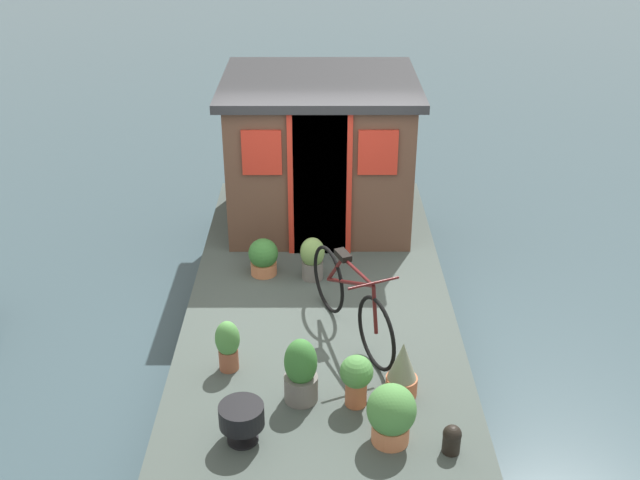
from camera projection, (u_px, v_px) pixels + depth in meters
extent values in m
plane|color=#384C54|center=(320.00, 328.00, 8.40)|extent=(60.00, 60.00, 0.00)
cube|color=#424C47|center=(320.00, 291.00, 8.19)|extent=(5.81, 2.75, 0.06)
cube|color=black|center=(320.00, 311.00, 8.30)|extent=(5.70, 2.70, 0.44)
cube|color=brown|center=(320.00, 155.00, 9.38)|extent=(1.91, 2.13, 1.71)
cube|color=#28282B|center=(320.00, 83.00, 8.97)|extent=(2.11, 2.33, 0.10)
cube|color=#19334C|center=(320.00, 186.00, 8.52)|extent=(0.04, 0.60, 1.70)
cube|color=red|center=(320.00, 182.00, 8.49)|extent=(0.03, 0.72, 1.80)
cube|color=red|center=(378.00, 153.00, 8.34)|extent=(0.03, 0.44, 0.52)
cube|color=red|center=(262.00, 153.00, 8.33)|extent=(0.03, 0.44, 0.52)
torus|color=black|center=(376.00, 333.00, 6.81)|extent=(0.66, 0.31, 0.70)
torus|color=black|center=(328.00, 279.00, 7.67)|extent=(0.66, 0.31, 0.70)
cylinder|color=#4C1414|center=(349.00, 282.00, 7.17)|extent=(0.91, 0.42, 0.48)
cylinder|color=#4C1414|center=(358.00, 271.00, 6.94)|extent=(0.59, 0.28, 0.07)
cylinder|color=#4C1414|center=(335.00, 269.00, 7.43)|extent=(0.35, 0.18, 0.44)
cylinder|color=#4C1414|center=(375.00, 310.00, 6.74)|extent=(0.12, 0.08, 0.46)
cube|color=black|center=(343.00, 255.00, 7.19)|extent=(0.22, 0.17, 0.06)
cylinder|color=#4C1414|center=(374.00, 283.00, 6.66)|extent=(0.22, 0.47, 0.02)
cylinder|color=#B2603D|center=(356.00, 392.00, 6.43)|extent=(0.19, 0.19, 0.24)
sphere|color=#4C8942|center=(357.00, 372.00, 6.33)|extent=(0.28, 0.28, 0.28)
cylinder|color=slate|center=(313.00, 270.00, 8.34)|extent=(0.23, 0.23, 0.21)
ellipsoid|color=#70934C|center=(312.00, 252.00, 8.24)|extent=(0.27, 0.27, 0.33)
cylinder|color=#C6754C|center=(390.00, 432.00, 6.05)|extent=(0.30, 0.30, 0.17)
ellipsoid|color=#4C8942|center=(392.00, 410.00, 5.94)|extent=(0.39, 0.39, 0.42)
cylinder|color=#B2603D|center=(401.00, 386.00, 6.57)|extent=(0.28, 0.28, 0.17)
cone|color=gray|center=(403.00, 361.00, 6.44)|extent=(0.25, 0.25, 0.36)
cylinder|color=slate|center=(301.00, 388.00, 6.49)|extent=(0.29, 0.29, 0.24)
ellipsoid|color=#387533|center=(301.00, 362.00, 6.37)|extent=(0.28, 0.28, 0.43)
cylinder|color=#935138|center=(229.00, 359.00, 6.88)|extent=(0.18, 0.18, 0.21)
ellipsoid|color=#4C8942|center=(227.00, 339.00, 6.78)|extent=(0.22, 0.22, 0.35)
cylinder|color=#C6754C|center=(264.00, 268.00, 8.44)|extent=(0.29, 0.29, 0.14)
sphere|color=#387533|center=(263.00, 253.00, 8.35)|extent=(0.33, 0.33, 0.33)
cylinder|color=black|center=(241.00, 415.00, 5.97)|extent=(0.36, 0.36, 0.18)
cylinder|color=black|center=(243.00, 432.00, 6.05)|extent=(0.04, 0.04, 0.16)
cylinder|color=black|center=(243.00, 439.00, 6.08)|extent=(0.25, 0.25, 0.02)
cylinder|color=black|center=(451.00, 443.00, 5.94)|extent=(0.14, 0.14, 0.17)
sphere|color=black|center=(452.00, 434.00, 5.90)|extent=(0.15, 0.15, 0.15)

